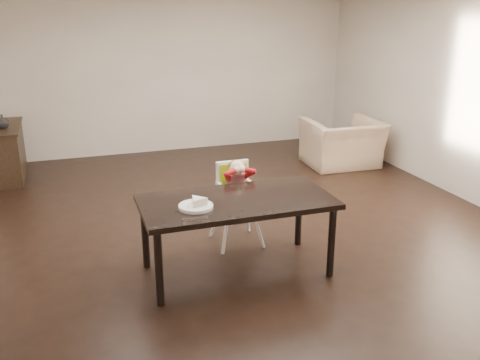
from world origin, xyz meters
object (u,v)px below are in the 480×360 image
(dining_table, at_px, (237,207))
(sideboard, at_px, (8,152))
(armchair, at_px, (343,135))
(high_chair, at_px, (236,184))

(dining_table, xyz_separation_m, sideboard, (-2.29, 3.82, -0.27))
(sideboard, bearing_deg, armchair, -11.46)
(dining_table, height_order, sideboard, sideboard)
(sideboard, bearing_deg, dining_table, -59.12)
(armchair, distance_m, sideboard, 5.08)
(dining_table, distance_m, sideboard, 4.46)
(dining_table, height_order, armchair, armchair)
(dining_table, xyz_separation_m, armchair, (2.69, 2.81, -0.18))
(high_chair, xyz_separation_m, sideboard, (-2.49, 3.17, -0.26))
(sideboard, bearing_deg, high_chair, -51.86)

